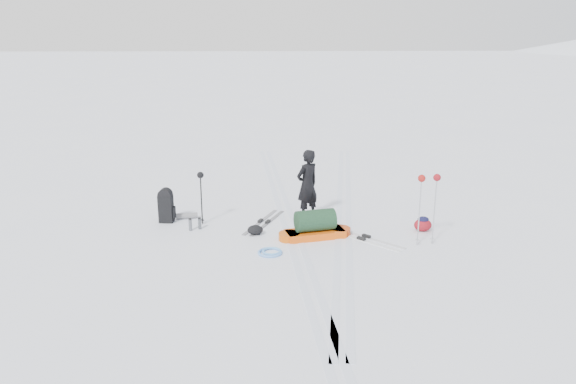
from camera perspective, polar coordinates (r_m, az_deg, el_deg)
name	(u,v)px	position (r m, az deg, el deg)	size (l,w,h in m)	color
ground	(293,237)	(12.50, 0.56, -4.59)	(200.00, 200.00, 0.00)	white
ski_tracks	(317,223)	(13.36, 3.00, -3.19)	(3.38, 17.97, 0.01)	silver
skier	(307,185)	(13.40, 1.97, 0.72)	(0.63, 0.41, 1.72)	black
pulk_sled	(315,227)	(12.42, 2.77, -3.56)	(1.72, 0.85, 0.63)	#E6560D
expedition_rucksack	(169,206)	(13.65, -12.04, -1.43)	(0.89, 0.47, 0.84)	black
ski_poles_black	(201,181)	(13.17, -8.87, 1.07)	(0.16, 0.19, 1.27)	black
ski_poles_silver	(429,186)	(12.03, 14.11, 0.59)	(0.49, 0.21, 1.56)	#B3B4BA
touring_skis_grey	(264,222)	(13.39, -2.45, -3.08)	(1.01, 1.85, 0.07)	gray
touring_skis_white	(364,238)	(12.49, 7.71, -4.70)	(1.62, 1.60, 0.07)	silver
rope_coil	(271,252)	(11.63, -1.78, -6.10)	(0.65, 0.65, 0.06)	#62A0EF
small_daypack	(423,224)	(13.17, 13.54, -3.18)	(0.45, 0.37, 0.35)	maroon
thermos_pair	(195,224)	(13.07, -9.44, -3.23)	(0.30, 0.19, 0.30)	slate
stuff_sack	(255,230)	(12.63, -3.35, -3.87)	(0.38, 0.30, 0.22)	black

